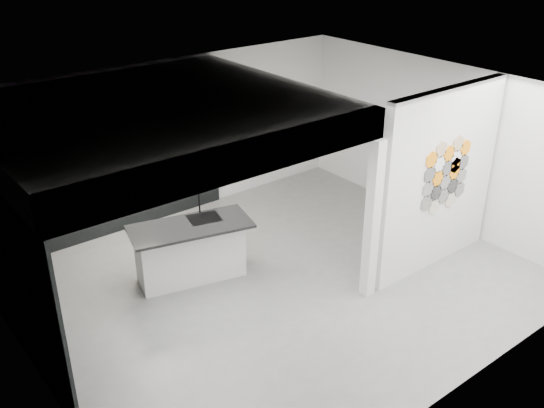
{
  "coord_description": "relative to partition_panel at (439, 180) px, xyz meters",
  "views": [
    {
      "loc": [
        -4.79,
        -5.91,
        4.97
      ],
      "look_at": [
        0.1,
        0.3,
        1.15
      ],
      "focal_mm": 40.0,
      "sensor_mm": 36.0,
      "label": 1
    }
  ],
  "objects": [
    {
      "name": "floor",
      "position": [
        -2.23,
        1.0,
        -1.4
      ],
      "size": [
        7.0,
        6.0,
        0.01
      ],
      "primitive_type": "cube",
      "color": "slate"
    },
    {
      "name": "partition_panel",
      "position": [
        0.0,
        0.0,
        0.0
      ],
      "size": [
        2.45,
        0.15,
        2.8
      ],
      "primitive_type": "cube",
      "color": "silver",
      "rests_on": "floor"
    },
    {
      "name": "bay_clad_back",
      "position": [
        -3.52,
        3.97,
        -0.22
      ],
      "size": [
        4.4,
        0.04,
        2.35
      ],
      "primitive_type": "cube",
      "color": "black",
      "rests_on": "floor"
    },
    {
      "name": "bay_clad_left",
      "position": [
        -5.7,
        2.0,
        -0.22
      ],
      "size": [
        0.04,
        4.0,
        2.35
      ],
      "primitive_type": "cube",
      "color": "black",
      "rests_on": "floor"
    },
    {
      "name": "bulkhead",
      "position": [
        -3.52,
        2.0,
        1.15
      ],
      "size": [
        4.4,
        4.0,
        0.4
      ],
      "primitive_type": "cube",
      "color": "silver",
      "rests_on": "corner_column"
    },
    {
      "name": "corner_column",
      "position": [
        -1.41,
        0.0,
        -0.22
      ],
      "size": [
        0.16,
        0.16,
        2.35
      ],
      "primitive_type": "cube",
      "color": "silver",
      "rests_on": "floor"
    },
    {
      "name": "fascia_beam",
      "position": [
        -3.52,
        0.08,
        1.15
      ],
      "size": [
        4.4,
        0.16,
        0.4
      ],
      "primitive_type": "cube",
      "color": "silver",
      "rests_on": "corner_column"
    },
    {
      "name": "wall_basin",
      "position": [
        -5.46,
        1.8,
        -0.55
      ],
      "size": [
        0.4,
        0.6,
        0.12
      ],
      "primitive_type": "cube",
      "color": "silver",
      "rests_on": "bay_clad_left"
    },
    {
      "name": "display_shelf",
      "position": [
        -3.43,
        3.87,
        -0.1
      ],
      "size": [
        3.0,
        0.15,
        0.04
      ],
      "primitive_type": "cube",
      "color": "black",
      "rests_on": "bay_clad_back"
    },
    {
      "name": "kitchen_island",
      "position": [
        -3.17,
        1.92,
        -0.92
      ],
      "size": [
        1.88,
        1.17,
        1.41
      ],
      "rotation": [
        0.0,
        0.0,
        -0.25
      ],
      "color": "silver",
      "rests_on": "floor"
    },
    {
      "name": "stockpot",
      "position": [
        -4.26,
        3.87,
        0.01
      ],
      "size": [
        0.23,
        0.23,
        0.18
      ],
      "primitive_type": "cylinder",
      "rotation": [
        0.0,
        0.0,
        0.03
      ],
      "color": "black",
      "rests_on": "display_shelf"
    },
    {
      "name": "kettle",
      "position": [
        -2.55,
        3.87,
        -0.0
      ],
      "size": [
        0.21,
        0.21,
        0.16
      ],
      "primitive_type": "ellipsoid",
      "rotation": [
        0.0,
        0.0,
        0.15
      ],
      "color": "black",
      "rests_on": "display_shelf"
    },
    {
      "name": "glass_bowl",
      "position": [
        -2.08,
        3.87,
        -0.03
      ],
      "size": [
        0.17,
        0.17,
        0.1
      ],
      "primitive_type": "cylinder",
      "rotation": [
        0.0,
        0.0,
        -0.22
      ],
      "color": "gray",
      "rests_on": "display_shelf"
    },
    {
      "name": "glass_vase",
      "position": [
        -2.08,
        3.87,
        -0.02
      ],
      "size": [
        0.11,
        0.11,
        0.12
      ],
      "primitive_type": "cylinder",
      "rotation": [
        0.0,
        0.0,
        0.36
      ],
      "color": "gray",
      "rests_on": "display_shelf"
    },
    {
      "name": "bottle_dark",
      "position": [
        -4.0,
        3.87,
        -0.01
      ],
      "size": [
        0.06,
        0.06,
        0.14
      ],
      "primitive_type": "cylinder",
      "rotation": [
        0.0,
        0.0,
        -0.25
      ],
      "color": "black",
      "rests_on": "display_shelf"
    },
    {
      "name": "utensil_cup",
      "position": [
        -4.11,
        3.87,
        -0.02
      ],
      "size": [
        0.1,
        0.1,
        0.11
      ],
      "primitive_type": "cylinder",
      "rotation": [
        0.0,
        0.0,
        -0.16
      ],
      "color": "black",
      "rests_on": "display_shelf"
    },
    {
      "name": "hex_tile_cluster",
      "position": [
        0.03,
        -0.09,
        0.1
      ],
      "size": [
        1.04,
        0.02,
        1.16
      ],
      "color": "#66635E",
      "rests_on": "partition_panel"
    }
  ]
}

